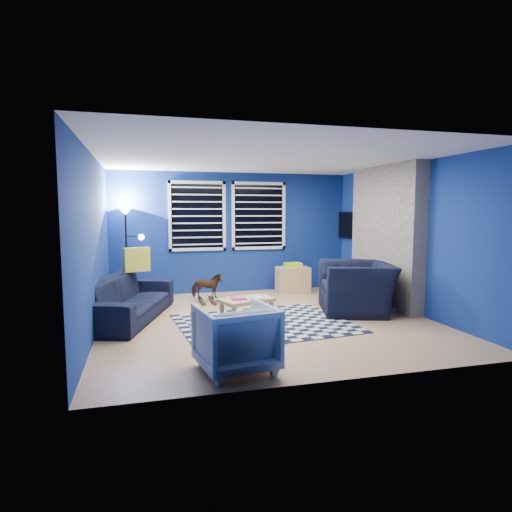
{
  "coord_description": "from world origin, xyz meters",
  "views": [
    {
      "loc": [
        -1.85,
        -6.3,
        1.7
      ],
      "look_at": [
        -0.09,
        0.3,
        0.98
      ],
      "focal_mm": 30.0,
      "sensor_mm": 36.0,
      "label": 1
    }
  ],
  "objects_px": {
    "tv": "(350,225)",
    "coffee_table": "(247,305)",
    "rocking_horse": "(207,286)",
    "armchair_bent": "(236,338)",
    "floor_lamp": "(127,223)",
    "sofa": "(127,298)",
    "armchair_big": "(356,287)",
    "cabinet": "(293,280)"
  },
  "relations": [
    {
      "from": "rocking_horse",
      "to": "coffee_table",
      "type": "xyz_separation_m",
      "value": [
        0.37,
        -1.61,
        -0.03
      ]
    },
    {
      "from": "armchair_bent",
      "to": "sofa",
      "type": "bearing_deg",
      "value": -74.27
    },
    {
      "from": "tv",
      "to": "sofa",
      "type": "distance_m",
      "value": 4.87
    },
    {
      "from": "rocking_horse",
      "to": "coffee_table",
      "type": "height_order",
      "value": "rocking_horse"
    },
    {
      "from": "tv",
      "to": "sofa",
      "type": "bearing_deg",
      "value": -162.93
    },
    {
      "from": "coffee_table",
      "to": "cabinet",
      "type": "xyz_separation_m",
      "value": [
        1.5,
        2.09,
        0.01
      ]
    },
    {
      "from": "cabinet",
      "to": "armchair_bent",
      "type": "bearing_deg",
      "value": -115.85
    },
    {
      "from": "floor_lamp",
      "to": "armchair_bent",
      "type": "bearing_deg",
      "value": -73.94
    },
    {
      "from": "sofa",
      "to": "coffee_table",
      "type": "height_order",
      "value": "sofa"
    },
    {
      "from": "armchair_bent",
      "to": "tv",
      "type": "bearing_deg",
      "value": -139.24
    },
    {
      "from": "armchair_big",
      "to": "rocking_horse",
      "type": "height_order",
      "value": "armchair_big"
    },
    {
      "from": "armchair_bent",
      "to": "cabinet",
      "type": "distance_m",
      "value": 4.48
    },
    {
      "from": "armchair_bent",
      "to": "rocking_horse",
      "type": "distance_m",
      "value": 3.49
    },
    {
      "from": "armchair_big",
      "to": "rocking_horse",
      "type": "bearing_deg",
      "value": -103.79
    },
    {
      "from": "tv",
      "to": "cabinet",
      "type": "bearing_deg",
      "value": 179.92
    },
    {
      "from": "tv",
      "to": "floor_lamp",
      "type": "relative_size",
      "value": 0.56
    },
    {
      "from": "cabinet",
      "to": "floor_lamp",
      "type": "distance_m",
      "value": 3.51
    },
    {
      "from": "tv",
      "to": "floor_lamp",
      "type": "height_order",
      "value": "floor_lamp"
    },
    {
      "from": "cabinet",
      "to": "floor_lamp",
      "type": "xyz_separation_m",
      "value": [
        -3.29,
        0.24,
        1.19
      ]
    },
    {
      "from": "armchair_bent",
      "to": "floor_lamp",
      "type": "height_order",
      "value": "floor_lamp"
    },
    {
      "from": "sofa",
      "to": "rocking_horse",
      "type": "xyz_separation_m",
      "value": [
        1.39,
        0.91,
        -0.03
      ]
    },
    {
      "from": "sofa",
      "to": "cabinet",
      "type": "distance_m",
      "value": 3.55
    },
    {
      "from": "sofa",
      "to": "floor_lamp",
      "type": "height_order",
      "value": "floor_lamp"
    },
    {
      "from": "tv",
      "to": "rocking_horse",
      "type": "bearing_deg",
      "value": -171.28
    },
    {
      "from": "tv",
      "to": "coffee_table",
      "type": "xyz_separation_m",
      "value": [
        -2.79,
        -2.09,
        -1.12
      ]
    },
    {
      "from": "sofa",
      "to": "floor_lamp",
      "type": "relative_size",
      "value": 1.28
    },
    {
      "from": "cabinet",
      "to": "sofa",
      "type": "bearing_deg",
      "value": -155.04
    },
    {
      "from": "coffee_table",
      "to": "cabinet",
      "type": "distance_m",
      "value": 2.57
    },
    {
      "from": "rocking_horse",
      "to": "coffee_table",
      "type": "bearing_deg",
      "value": -158.56
    },
    {
      "from": "tv",
      "to": "armchair_bent",
      "type": "relative_size",
      "value": 1.26
    },
    {
      "from": "armchair_bent",
      "to": "rocking_horse",
      "type": "relative_size",
      "value": 1.39
    },
    {
      "from": "sofa",
      "to": "armchair_bent",
      "type": "height_order",
      "value": "armchair_bent"
    },
    {
      "from": "armchair_bent",
      "to": "floor_lamp",
      "type": "distance_m",
      "value": 4.53
    },
    {
      "from": "armchair_bent",
      "to": "coffee_table",
      "type": "relative_size",
      "value": 0.88
    },
    {
      "from": "tv",
      "to": "coffee_table",
      "type": "distance_m",
      "value": 3.66
    },
    {
      "from": "cabinet",
      "to": "floor_lamp",
      "type": "bearing_deg",
      "value": 177.49
    },
    {
      "from": "sofa",
      "to": "armchair_big",
      "type": "distance_m",
      "value": 3.75
    },
    {
      "from": "sofa",
      "to": "cabinet",
      "type": "relative_size",
      "value": 3.45
    },
    {
      "from": "sofa",
      "to": "coffee_table",
      "type": "relative_size",
      "value": 2.55
    },
    {
      "from": "sofa",
      "to": "armchair_big",
      "type": "height_order",
      "value": "armchair_big"
    },
    {
      "from": "tv",
      "to": "coffee_table",
      "type": "height_order",
      "value": "tv"
    },
    {
      "from": "sofa",
      "to": "coffee_table",
      "type": "bearing_deg",
      "value": -93.56
    }
  ]
}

